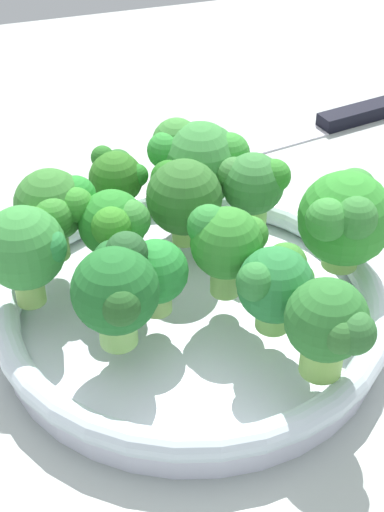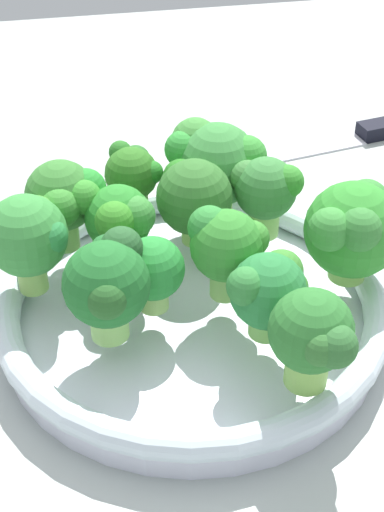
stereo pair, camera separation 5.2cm
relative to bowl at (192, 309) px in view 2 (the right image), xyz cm
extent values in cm
cube|color=#A3ACA8|center=(0.04, -3.89, -3.04)|extent=(130.00, 130.00, 2.50)
cylinder|color=white|center=(0.00, 0.00, -1.00)|extent=(26.72, 26.72, 1.58)
torus|color=silver|center=(0.00, 0.00, 0.75)|extent=(27.83, 27.83, 1.93)
cylinder|color=#84CA5A|center=(-5.15, -3.67, 2.66)|extent=(2.27, 2.27, 1.88)
sphere|color=#297C3A|center=(-5.15, -3.67, 5.21)|extent=(4.97, 4.97, 4.97)
sphere|color=#328038|center=(-5.71, -2.26, 6.31)|extent=(2.49, 2.49, 2.49)
sphere|color=#3C852F|center=(-4.03, -5.03, 5.78)|extent=(2.84, 2.84, 2.84)
sphere|color=#38862D|center=(-5.40, -5.35, 5.58)|extent=(2.03, 2.03, 2.03)
cylinder|color=#95C95E|center=(2.36, 10.81, 3.06)|extent=(2.04, 2.04, 2.69)
sphere|color=#398D3D|center=(2.36, 10.81, 6.23)|extent=(5.63, 5.63, 5.63)
sphere|color=#2E8941|center=(1.48, 9.46, 6.59)|extent=(2.78, 2.78, 2.78)
sphere|color=#38893E|center=(1.67, 12.44, 6.52)|extent=(2.47, 2.47, 2.47)
sphere|color=#428A32|center=(4.00, 10.01, 6.60)|extent=(2.88, 2.88, 2.88)
cylinder|color=#96C35C|center=(5.78, -1.29, 2.76)|extent=(1.90, 1.90, 2.08)
sphere|color=#326E2C|center=(5.78, -1.29, 5.63)|extent=(5.64, 5.64, 5.64)
sphere|color=#336D22|center=(7.09, -2.16, 5.95)|extent=(2.64, 2.64, 2.64)
sphere|color=#287520|center=(7.23, -0.56, 6.54)|extent=(2.70, 2.70, 2.70)
cylinder|color=#A1CE68|center=(-1.20, 2.87, 2.66)|extent=(2.03, 2.03, 1.89)
sphere|color=#288B35|center=(-1.20, 2.87, 5.00)|extent=(4.30, 4.30, 4.30)
sphere|color=#2B8128|center=(-1.83, 4.00, 5.80)|extent=(2.06, 2.06, 2.06)
sphere|color=#2A7C38|center=(-1.25, 4.20, 5.29)|extent=(1.98, 1.98, 1.98)
sphere|color=#307F26|center=(-0.27, 4.36, 5.85)|extent=(2.28, 2.28, 2.28)
cylinder|color=#96D466|center=(-3.42, 6.08, 2.93)|extent=(2.50, 2.50, 2.42)
sphere|color=#216B2A|center=(-3.42, 6.08, 5.94)|extent=(5.55, 5.55, 5.55)
sphere|color=#22652A|center=(-1.26, 5.66, 6.61)|extent=(2.66, 2.66, 2.66)
sphere|color=#26592B|center=(-1.62, 4.85, 7.28)|extent=(2.76, 2.76, 2.76)
sphere|color=#255923|center=(-5.38, 6.22, 6.39)|extent=(2.52, 2.52, 2.52)
cylinder|color=#98CF62|center=(9.82, -3.42, 2.67)|extent=(2.61, 2.61, 1.90)
sphere|color=#3B883D|center=(9.82, -3.42, 5.74)|extent=(6.55, 6.55, 6.55)
sphere|color=green|center=(10.58, -1.37, 6.94)|extent=(2.93, 2.93, 2.93)
sphere|color=green|center=(9.00, -5.96, 6.72)|extent=(3.22, 3.22, 3.22)
sphere|color=#408C3A|center=(11.41, -2.47, 7.00)|extent=(3.85, 3.85, 3.85)
cylinder|color=#95CD5C|center=(-0.52, -11.12, 2.64)|extent=(2.62, 2.62, 1.85)
sphere|color=green|center=(-0.52, -11.12, 5.76)|extent=(6.75, 6.75, 6.75)
sphere|color=#388737|center=(1.43, -12.70, 6.58)|extent=(3.26, 3.26, 3.26)
sphere|color=#378336|center=(-2.45, -10.62, 7.16)|extent=(3.15, 3.15, 3.15)
sphere|color=#3B8F39|center=(-2.02, -8.80, 7.13)|extent=(2.95, 2.95, 2.95)
cylinder|color=#89CB5B|center=(10.14, 2.77, 2.92)|extent=(2.44, 2.44, 2.41)
sphere|color=#2F6F21|center=(10.14, 2.77, 5.48)|extent=(4.16, 4.16, 4.16)
sphere|color=#296D23|center=(11.65, 3.38, 6.60)|extent=(1.82, 1.82, 1.82)
sphere|color=#277724|center=(9.56, 1.28, 5.79)|extent=(1.82, 1.82, 1.82)
sphere|color=#2C6A2A|center=(11.61, 2.21, 5.82)|extent=(2.30, 2.30, 2.30)
cylinder|color=#83BC59|center=(6.93, 8.25, 3.11)|extent=(2.02, 2.02, 2.78)
sphere|color=#377C31|center=(6.93, 8.25, 6.19)|extent=(5.21, 5.21, 5.21)
sphere|color=#388830|center=(4.88, 8.39, 6.53)|extent=(2.85, 2.85, 2.85)
sphere|color=#298E2F|center=(6.84, 6.42, 6.62)|extent=(2.96, 2.96, 2.96)
sphere|color=#368D2D|center=(5.40, 6.66, 6.83)|extent=(2.49, 2.49, 2.49)
cylinder|color=#94D063|center=(5.73, -6.67, 2.98)|extent=(2.38, 2.38, 2.52)
sphere|color=#397F3A|center=(5.73, -6.67, 5.76)|extent=(4.70, 4.70, 4.70)
sphere|color=#34872C|center=(5.12, -8.05, 6.55)|extent=(2.53, 2.53, 2.53)
sphere|color=#3B7A38|center=(6.57, -5.45, 6.31)|extent=(2.67, 2.67, 2.67)
cylinder|color=#87BF5A|center=(-0.81, -2.17, 2.99)|extent=(2.13, 2.13, 2.55)
sphere|color=#33872E|center=(-0.81, -2.17, 5.87)|extent=(4.93, 4.93, 4.93)
sphere|color=#308836|center=(0.48, -1.18, 6.90)|extent=(2.95, 2.95, 2.95)
sphere|color=#39892F|center=(-0.70, -4.14, 6.14)|extent=(2.49, 2.49, 2.49)
cylinder|color=#7ABE54|center=(4.33, 4.44, 2.82)|extent=(2.78, 2.78, 2.21)
sphere|color=#29832A|center=(4.33, 4.44, 5.49)|extent=(4.81, 4.81, 4.81)
sphere|color=#398836|center=(3.44, 3.36, 6.13)|extent=(2.88, 2.88, 2.88)
sphere|color=#368926|center=(2.63, 4.84, 6.42)|extent=(2.78, 2.78, 2.78)
cylinder|color=#8DC857|center=(-9.82, -5.11, 2.97)|extent=(2.64, 2.64, 2.51)
sphere|color=#2D752F|center=(-9.82, -5.11, 5.88)|extent=(5.07, 5.07, 5.07)
sphere|color=#2F6930|center=(-11.69, -5.86, 6.28)|extent=(2.62, 2.62, 2.62)
sphere|color=#316C2E|center=(-11.63, -5.01, 6.30)|extent=(2.22, 2.22, 2.22)
cube|color=silver|center=(22.93, -13.75, -1.59)|extent=(5.54, 17.19, 0.40)
camera|label=1|loc=(-39.74, 13.04, 36.42)|focal=54.56mm
camera|label=2|loc=(-41.06, 7.96, 36.42)|focal=54.56mm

